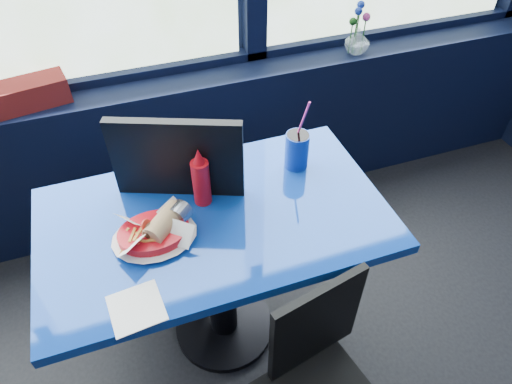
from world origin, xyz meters
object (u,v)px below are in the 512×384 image
near_table (217,249)px  flower_vase (358,38)px  food_basket (155,231)px  chair_near_front (319,375)px  chair_near_back (167,199)px  soda_cup (297,149)px  ketchup_bottle (201,179)px

near_table → flower_vase: (0.98, 0.82, 0.31)m
flower_vase → food_basket: 1.46m
chair_near_front → chair_near_back: size_ratio=0.75×
near_table → flower_vase: flower_vase is taller
chair_near_back → flower_vase: size_ratio=4.11×
chair_near_back → flower_vase: 1.26m
food_basket → chair_near_front: bearing=-70.6°
near_table → chair_near_back: 0.31m
food_basket → soda_cup: soda_cup is taller
near_table → food_basket: size_ratio=4.02×
near_table → chair_near_front: bearing=-70.4°
food_basket → ketchup_bottle: bearing=12.5°
flower_vase → ketchup_bottle: bearing=-143.7°
near_table → soda_cup: bearing=22.8°
chair_near_front → soda_cup: 0.80m
ketchup_bottle → soda_cup: 0.40m
chair_near_back → flower_vase: bearing=-132.6°
chair_near_front → ketchup_bottle: bearing=96.6°
chair_near_front → ketchup_bottle: ketchup_bottle is taller
near_table → chair_near_front: (0.19, -0.52, -0.11)m
soda_cup → chair_near_back: bearing=165.8°
chair_near_back → chair_near_front: bearing=133.0°
chair_near_back → ketchup_bottle: size_ratio=4.51×
flower_vase → soda_cup: flower_vase is taller
flower_vase → food_basket: flower_vase is taller
near_table → food_basket: 0.30m
chair_near_back → soda_cup: chair_near_back is taller
chair_near_front → food_basket: 0.71m
food_basket → soda_cup: bearing=-1.2°
near_table → ketchup_bottle: ketchup_bottle is taller
chair_near_front → soda_cup: size_ratio=2.58×
flower_vase → ketchup_bottle: flower_vase is taller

